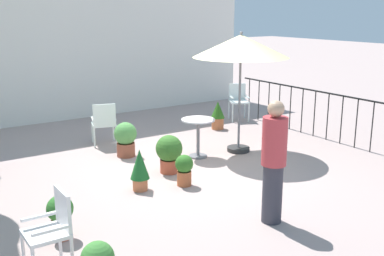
{
  "coord_description": "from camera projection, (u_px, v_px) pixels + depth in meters",
  "views": [
    {
      "loc": [
        -4.29,
        -6.42,
        2.7
      ],
      "look_at": [
        0.0,
        -0.01,
        0.74
      ],
      "focal_mm": 43.82,
      "sensor_mm": 36.0,
      "label": 1
    }
  ],
  "objects": [
    {
      "name": "patio_chair_0",
      "position": [
        238.0,
        99.0,
        11.69
      ],
      "size": [
        0.6,
        0.61,
        0.9
      ],
      "color": "white",
      "rests_on": "ground"
    },
    {
      "name": "cafe_table_0",
      "position": [
        198.0,
        131.0,
        8.71
      ],
      "size": [
        0.63,
        0.63,
        0.73
      ],
      "color": "silver",
      "rests_on": "ground"
    },
    {
      "name": "potted_plant_1",
      "position": [
        140.0,
        168.0,
        7.12
      ],
      "size": [
        0.3,
        0.3,
        0.66
      ],
      "color": "#CA6E45",
      "rests_on": "ground"
    },
    {
      "name": "patio_chair_2",
      "position": [
        53.0,
        226.0,
        4.82
      ],
      "size": [
        0.43,
        0.43,
        0.9
      ],
      "color": "white",
      "rests_on": "ground"
    },
    {
      "name": "ground_plane",
      "position": [
        192.0,
        169.0,
        8.14
      ],
      "size": [
        60.0,
        60.0,
        0.0
      ],
      "primitive_type": "plane",
      "color": "#AC948E"
    },
    {
      "name": "villa_facade",
      "position": [
        80.0,
        26.0,
        11.61
      ],
      "size": [
        9.55,
        0.3,
        4.59
      ],
      "primitive_type": "cube",
      "color": "white",
      "rests_on": "ground"
    },
    {
      "name": "potted_plant_2",
      "position": [
        60.0,
        214.0,
        5.62
      ],
      "size": [
        0.32,
        0.32,
        0.55
      ],
      "color": "#D06045",
      "rests_on": "ground"
    },
    {
      "name": "patio_umbrella_0",
      "position": [
        241.0,
        47.0,
        8.7
      ],
      "size": [
        1.81,
        1.81,
        2.31
      ],
      "color": "#2D2D2D",
      "rests_on": "ground"
    },
    {
      "name": "potted_plant_3",
      "position": [
        169.0,
        152.0,
        7.9
      ],
      "size": [
        0.45,
        0.45,
        0.65
      ],
      "color": "#BE5137",
      "rests_on": "ground"
    },
    {
      "name": "terrace_railing",
      "position": [
        328.0,
        108.0,
        9.83
      ],
      "size": [
        0.03,
        5.43,
        1.01
      ],
      "color": "black",
      "rests_on": "ground"
    },
    {
      "name": "standing_person",
      "position": [
        274.0,
        161.0,
        5.94
      ],
      "size": [
        0.4,
        0.4,
        1.62
      ],
      "color": "#33333D",
      "rests_on": "ground"
    },
    {
      "name": "potted_plant_6",
      "position": [
        184.0,
        169.0,
        7.34
      ],
      "size": [
        0.29,
        0.29,
        0.5
      ],
      "color": "#B75D35",
      "rests_on": "ground"
    },
    {
      "name": "patio_chair_3",
      "position": [
        104.0,
        121.0,
        9.46
      ],
      "size": [
        0.58,
        0.55,
        0.88
      ],
      "color": "white",
      "rests_on": "ground"
    },
    {
      "name": "potted_plant_0",
      "position": [
        218.0,
        114.0,
        10.81
      ],
      "size": [
        0.32,
        0.32,
        0.65
      ],
      "color": "#B7643C",
      "rests_on": "ground"
    },
    {
      "name": "potted_plant_5",
      "position": [
        126.0,
        138.0,
        8.79
      ],
      "size": [
        0.43,
        0.43,
        0.66
      ],
      "color": "#974D36",
      "rests_on": "ground"
    }
  ]
}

